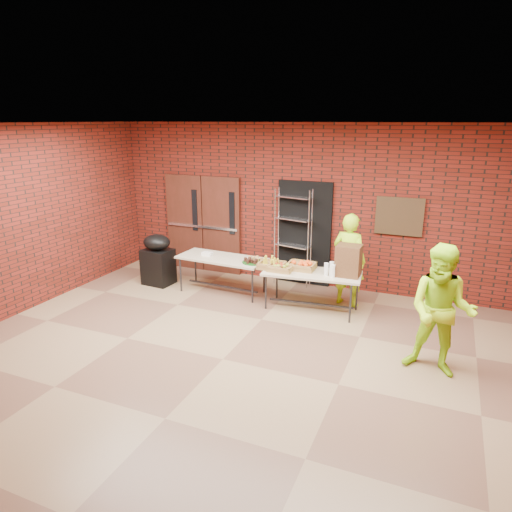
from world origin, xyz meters
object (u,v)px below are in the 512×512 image
at_px(wire_rack, 293,238).
at_px(volunteer_woman, 349,260).
at_px(table_left, 222,260).
at_px(covered_grill, 158,259).
at_px(coffee_dispenser, 349,260).
at_px(volunteer_man, 441,311).
at_px(table_right, 312,276).

height_order(wire_rack, volunteer_woman, wire_rack).
bearing_deg(table_left, covered_grill, -173.26).
distance_m(coffee_dispenser, volunteer_woman, 0.43).
xyz_separation_m(covered_grill, volunteer_man, (5.38, -1.46, 0.36)).
bearing_deg(volunteer_man, coffee_dispenser, 143.92).
distance_m(table_left, covered_grill, 1.43).
relative_size(table_left, table_right, 1.00).
bearing_deg(wire_rack, table_right, -44.37).
bearing_deg(volunteer_woman, table_right, 56.21).
bearing_deg(coffee_dispenser, table_left, 178.12).
height_order(coffee_dispenser, covered_grill, coffee_dispenser).
xyz_separation_m(volunteer_woman, volunteer_man, (1.58, -1.87, 0.04)).
relative_size(table_left, volunteer_man, 0.99).
relative_size(table_right, covered_grill, 1.69).
bearing_deg(volunteer_woman, covered_grill, 19.94).
xyz_separation_m(table_left, volunteer_woman, (2.38, 0.32, 0.20)).
relative_size(coffee_dispenser, volunteer_woman, 0.32).
bearing_deg(table_left, coffee_dispenser, 1.33).
height_order(table_left, volunteer_woman, volunteer_woman).
bearing_deg(table_right, volunteer_woman, 36.15).
distance_m(wire_rack, volunteer_woman, 1.43).
bearing_deg(table_right, wire_rack, 116.64).
xyz_separation_m(covered_grill, volunteer_woman, (3.79, 0.41, 0.33)).
bearing_deg(volunteer_man, covered_grill, 172.88).
bearing_deg(coffee_dispenser, table_right, -171.98).
bearing_deg(covered_grill, table_right, 3.10).
xyz_separation_m(table_right, coffee_dispenser, (0.61, 0.09, 0.32)).
distance_m(table_right, coffee_dispenser, 0.69).
bearing_deg(table_left, wire_rack, 44.22).
height_order(table_right, coffee_dispenser, coffee_dispenser).
distance_m(coffee_dispenser, covered_grill, 3.89).
bearing_deg(coffee_dispenser, wire_rack, 142.03).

